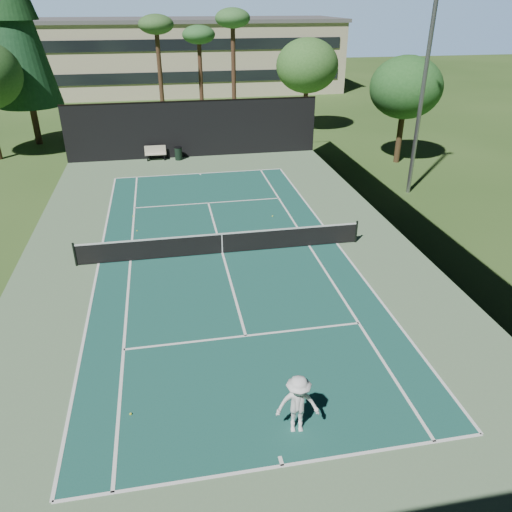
{
  "coord_description": "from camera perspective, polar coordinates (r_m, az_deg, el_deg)",
  "views": [
    {
      "loc": [
        -2.24,
        -20.24,
        10.38
      ],
      "look_at": [
        1.0,
        -3.0,
        1.3
      ],
      "focal_mm": 35.0,
      "sensor_mm": 36.0,
      "label": 1
    }
  ],
  "objects": [
    {
      "name": "palm_b",
      "position": [
        46.49,
        -6.55,
        23.49
      ],
      "size": [
        2.8,
        2.8,
        8.42
      ],
      "color": "#4F3222",
      "rests_on": "ground"
    },
    {
      "name": "court_lines",
      "position": [
        22.85,
        -3.86,
        0.34
      ],
      "size": [
        11.07,
        23.87,
        0.01
      ],
      "color": "white",
      "rests_on": "ground"
    },
    {
      "name": "apron_slab",
      "position": [
        22.85,
        -3.86,
        0.3
      ],
      "size": [
        18.0,
        32.0,
        0.01
      ],
      "primitive_type": "cube",
      "color": "#5F805A",
      "rests_on": "ground"
    },
    {
      "name": "decid_tree_a",
      "position": [
        44.25,
        5.86,
        20.81
      ],
      "size": [
        5.12,
        5.12,
        7.62
      ],
      "color": "#432E1C",
      "rests_on": "ground"
    },
    {
      "name": "tennis_ball_b",
      "position": [
        25.69,
        -13.43,
        2.83
      ],
      "size": [
        0.07,
        0.07,
        0.07
      ],
      "primitive_type": "sphere",
      "color": "yellow",
      "rests_on": "ground"
    },
    {
      "name": "park_bench",
      "position": [
        37.21,
        -11.43,
        11.52
      ],
      "size": [
        1.5,
        0.45,
        1.02
      ],
      "color": "beige",
      "rests_on": "ground"
    },
    {
      "name": "palm_c",
      "position": [
        43.72,
        -2.68,
        25.02
      ],
      "size": [
        2.8,
        2.8,
        9.77
      ],
      "color": "#4D3221",
      "rests_on": "ground"
    },
    {
      "name": "fence",
      "position": [
        22.07,
        -4.04,
        5.01
      ],
      "size": [
        18.04,
        32.05,
        4.03
      ],
      "color": "black",
      "rests_on": "ground"
    },
    {
      "name": "trash_bin",
      "position": [
        36.99,
        -8.86,
        11.52
      ],
      "size": [
        0.56,
        0.56,
        0.95
      ],
      "color": "black",
      "rests_on": "ground"
    },
    {
      "name": "pine_tree",
      "position": [
        43.36,
        -26.01,
        23.83
      ],
      "size": [
        4.8,
        4.8,
        15.0
      ],
      "color": "#432E1D",
      "rests_on": "ground"
    },
    {
      "name": "decid_tree_b",
      "position": [
        36.48,
        16.75,
        17.94
      ],
      "size": [
        4.8,
        4.8,
        7.14
      ],
      "color": "#4C3620",
      "rests_on": "ground"
    },
    {
      "name": "palm_a",
      "position": [
        44.29,
        -11.32,
        24.07
      ],
      "size": [
        2.8,
        2.8,
        9.32
      ],
      "color": "#4C3320",
      "rests_on": "ground"
    },
    {
      "name": "ground",
      "position": [
        22.85,
        -3.86,
        0.29
      ],
      "size": [
        160.0,
        160.0,
        0.0
      ],
      "primitive_type": "plane",
      "color": "#32531F",
      "rests_on": "ground"
    },
    {
      "name": "light_pole",
      "position": [
        30.11,
        18.69,
        18.56
      ],
      "size": [
        0.9,
        0.25,
        12.22
      ],
      "color": "gray",
      "rests_on": "ground"
    },
    {
      "name": "player",
      "position": [
        13.7,
        4.81,
        -16.58
      ],
      "size": [
        1.24,
        0.82,
        1.79
      ],
      "primitive_type": "imported",
      "rotation": [
        0.0,
        0.0,
        -0.14
      ],
      "color": "white",
      "rests_on": "ground"
    },
    {
      "name": "campus_building",
      "position": [
        66.54,
        -9.34,
        21.72
      ],
      "size": [
        40.5,
        12.5,
        8.3
      ],
      "color": "beige",
      "rests_on": "ground"
    },
    {
      "name": "tennis_ball_a",
      "position": [
        15.05,
        -14.13,
        -17.1
      ],
      "size": [
        0.07,
        0.07,
        0.07
      ],
      "primitive_type": "sphere",
      "color": "#BDCC2E",
      "rests_on": "ground"
    },
    {
      "name": "tennis_ball_c",
      "position": [
        26.73,
        1.9,
        4.58
      ],
      "size": [
        0.07,
        0.07,
        0.07
      ],
      "primitive_type": "sphere",
      "color": "#D8EA35",
      "rests_on": "ground"
    },
    {
      "name": "tennis_net",
      "position": [
        22.61,
        -3.9,
        1.55
      ],
      "size": [
        12.9,
        0.1,
        1.1
      ],
      "color": "black",
      "rests_on": "ground"
    },
    {
      "name": "tennis_ball_d",
      "position": [
        27.5,
        -13.87,
        4.44
      ],
      "size": [
        0.07,
        0.07,
        0.07
      ],
      "primitive_type": "sphere",
      "color": "#BFD730",
      "rests_on": "ground"
    },
    {
      "name": "court_surface",
      "position": [
        22.85,
        -3.86,
        0.32
      ],
      "size": [
        10.97,
        23.77,
        0.01
      ],
      "primitive_type": "cube",
      "color": "#195147",
      "rests_on": "ground"
    }
  ]
}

